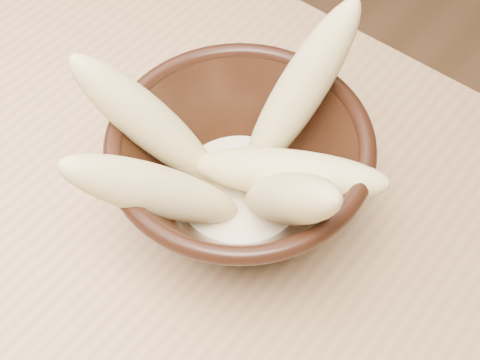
% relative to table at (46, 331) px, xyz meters
% --- Properties ---
extents(table, '(1.20, 0.80, 0.75)m').
position_rel_table_xyz_m(table, '(0.00, 0.00, 0.00)').
color(table, tan).
rests_on(table, ground).
extents(bowl, '(0.19, 0.19, 0.10)m').
position_rel_table_xyz_m(bowl, '(0.09, 0.16, 0.14)').
color(bowl, black).
rests_on(bowl, table).
extents(milk_puddle, '(0.11, 0.11, 0.01)m').
position_rel_table_xyz_m(milk_puddle, '(0.09, 0.16, 0.11)').
color(milk_puddle, beige).
rests_on(milk_puddle, bowl).
extents(banana_upright, '(0.07, 0.12, 0.15)m').
position_rel_table_xyz_m(banana_upright, '(0.10, 0.22, 0.18)').
color(banana_upright, '#D7BF7F').
rests_on(banana_upright, bowl).
extents(banana_left, '(0.12, 0.09, 0.14)m').
position_rel_table_xyz_m(banana_left, '(0.02, 0.13, 0.18)').
color(banana_left, '#D7BF7F').
rests_on(banana_left, bowl).
extents(banana_right, '(0.12, 0.07, 0.13)m').
position_rel_table_xyz_m(banana_right, '(0.14, 0.14, 0.17)').
color(banana_right, '#D7BF7F').
rests_on(banana_right, bowl).
extents(banana_across, '(0.16, 0.08, 0.08)m').
position_rel_table_xyz_m(banana_across, '(0.12, 0.17, 0.16)').
color(banana_across, '#D7BF7F').
rests_on(banana_across, bowl).
extents(banana_front, '(0.11, 0.13, 0.13)m').
position_rel_table_xyz_m(banana_front, '(0.07, 0.09, 0.17)').
color(banana_front, '#D7BF7F').
rests_on(banana_front, bowl).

